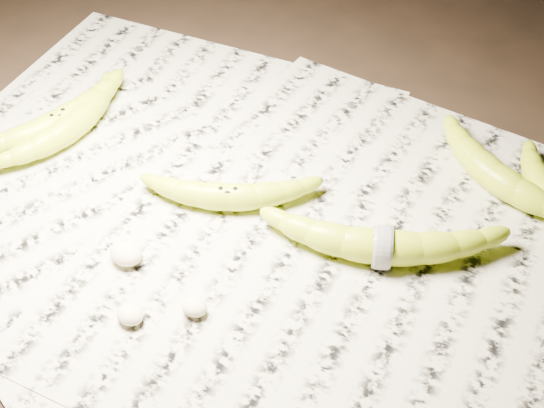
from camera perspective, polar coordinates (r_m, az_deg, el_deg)
The scene contains 11 objects.
ground at distance 0.92m, azimuth -1.27°, elevation -1.86°, with size 3.00×3.00×0.00m, color black.
newspaper_patch at distance 0.93m, azimuth -3.11°, elevation -0.67°, with size 0.90×0.70×0.01m, color beige.
banana_left_a at distance 1.07m, azimuth -15.78°, elevation 6.09°, with size 0.22×0.06×0.04m, color #CFDE1B, non-canonical shape.
banana_left_b at distance 1.06m, azimuth -14.78°, elevation 5.92°, with size 0.20×0.06×0.04m, color #CFDE1B, non-canonical shape.
banana_center at distance 0.92m, azimuth -3.30°, elevation 0.70°, with size 0.19×0.06×0.04m, color #CFDE1B, non-canonical shape.
banana_taped at distance 0.87m, azimuth 8.31°, elevation -3.07°, with size 0.25×0.07×0.04m, color #CFDE1B, non-canonical shape.
banana_upper_a at distance 0.99m, azimuth 16.44°, elevation 2.20°, with size 0.20×0.06×0.04m, color #CFDE1B, non-canonical shape.
measuring_tape at distance 0.87m, azimuth 8.31°, elevation -3.07°, with size 0.05×0.05×0.00m, color white.
flesh_chunk_a at distance 0.88m, azimuth -10.96°, elevation -3.53°, with size 0.04×0.03×0.02m, color #F7EDBF.
flesh_chunk_b at distance 0.83m, azimuth -10.68°, elevation -8.05°, with size 0.03×0.03×0.02m, color #F7EDBF.
flesh_chunk_c at distance 0.83m, azimuth -5.89°, elevation -7.54°, with size 0.03×0.02×0.02m, color #F7EDBF.
Camera 1 is at (0.34, -0.53, 0.67)m, focal length 50.00 mm.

